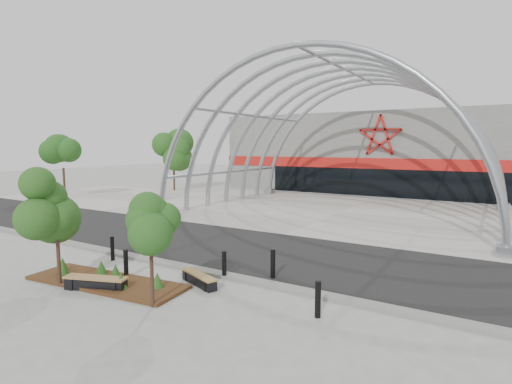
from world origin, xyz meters
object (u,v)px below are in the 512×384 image
object	(u,v)px
bench_1	(199,279)
bollard_2	(224,265)
street_tree_1	(150,229)
street_tree_0	(55,204)
bench_0	(96,284)

from	to	relation	value
bench_1	bollard_2	world-z (taller)	bollard_2
street_tree_1	street_tree_0	bearing A→B (deg)	-174.44
street_tree_0	street_tree_1	bearing A→B (deg)	5.56
bench_0	bollard_2	bearing A→B (deg)	47.02
bench_0	bench_1	world-z (taller)	bench_0
street_tree_0	bench_1	size ratio (longest dim) A/B	2.09
street_tree_1	bench_1	distance (m)	3.05
street_tree_0	bollard_2	xyz separation A→B (m)	(4.27, 3.54, -2.30)
street_tree_0	street_tree_1	distance (m)	4.00
street_tree_1	bench_0	size ratio (longest dim) A/B	1.49
street_tree_0	bench_1	bearing A→B (deg)	33.26
bollard_2	bench_1	bearing A→B (deg)	-110.04
bench_0	bench_1	distance (m)	3.36
bench_0	bench_1	bearing A→B (deg)	40.10
bollard_2	bench_0	bearing A→B (deg)	-132.98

